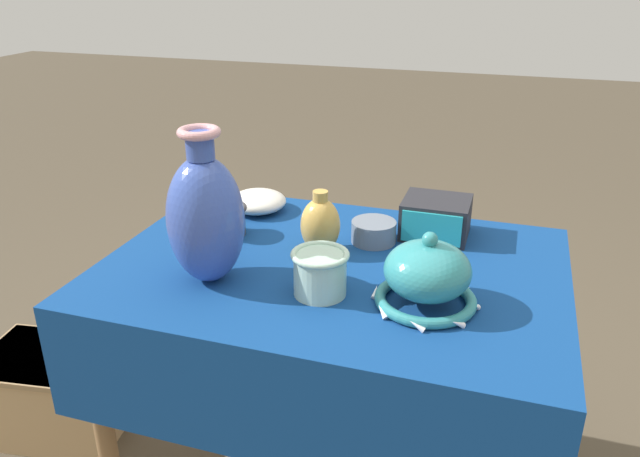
# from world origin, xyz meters

# --- Properties ---
(display_table) EXTENTS (1.00, 0.71, 0.72)m
(display_table) POSITION_xyz_m (0.00, -0.02, 0.63)
(display_table) COLOR olive
(display_table) RESTS_ON ground_plane
(vase_tall_bulbous) EXTENTS (0.16, 0.16, 0.33)m
(vase_tall_bulbous) POSITION_xyz_m (-0.23, -0.15, 0.86)
(vase_tall_bulbous) COLOR #3851A8
(vase_tall_bulbous) RESTS_ON display_table
(vase_dome_bell) EXTENTS (0.21, 0.21, 0.16)m
(vase_dome_bell) POSITION_xyz_m (0.22, -0.12, 0.78)
(vase_dome_bell) COLOR teal
(vase_dome_bell) RESTS_ON display_table
(mosaic_tile_box) EXTENTS (0.16, 0.15, 0.09)m
(mosaic_tile_box) POSITION_xyz_m (0.19, 0.22, 0.76)
(mosaic_tile_box) COLOR #232328
(mosaic_tile_box) RESTS_ON display_table
(pot_squat_slate) EXTENTS (0.11, 0.11, 0.05)m
(pot_squat_slate) POSITION_xyz_m (0.06, 0.14, 0.74)
(pot_squat_slate) COLOR slate
(pot_squat_slate) RESTS_ON display_table
(cup_wide_celadon) EXTENTS (0.12, 0.12, 0.09)m
(cup_wide_celadon) POSITION_xyz_m (0.01, -0.14, 0.77)
(cup_wide_celadon) COLOR #A8CCB7
(cup_wide_celadon) RESTS_ON display_table
(jar_round_ochre) EXTENTS (0.09, 0.09, 0.15)m
(jar_round_ochre) POSITION_xyz_m (-0.05, 0.05, 0.78)
(jar_round_ochre) COLOR gold
(jar_round_ochre) RESTS_ON display_table
(cup_wide_charcoal) EXTENTS (0.10, 0.10, 0.08)m
(cup_wide_charcoal) POSITION_xyz_m (-0.29, 0.07, 0.76)
(cup_wide_charcoal) COLOR #2D2D33
(cup_wide_charcoal) RESTS_ON display_table
(bowl_shallow_ivory) EXTENTS (0.15, 0.15, 0.05)m
(bowl_shallow_ivory) POSITION_xyz_m (-0.28, 0.24, 0.74)
(bowl_shallow_ivory) COLOR white
(bowl_shallow_ivory) RESTS_ON display_table
(wooden_crate) EXTENTS (0.44, 0.34, 0.26)m
(wooden_crate) POSITION_xyz_m (-0.88, 0.03, 0.14)
(wooden_crate) COLOR tan
(wooden_crate) RESTS_ON ground_plane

